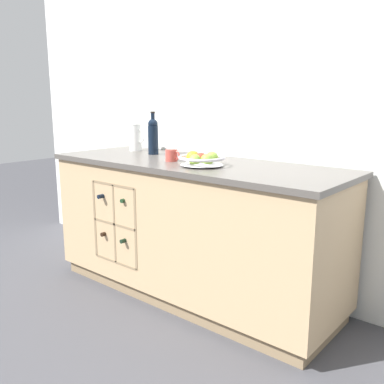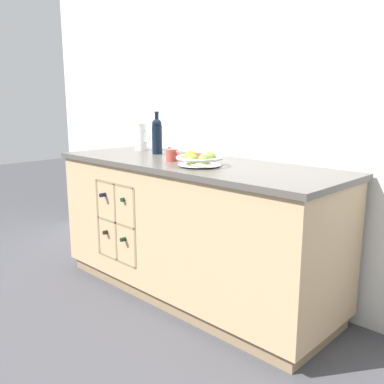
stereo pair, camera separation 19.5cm
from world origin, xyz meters
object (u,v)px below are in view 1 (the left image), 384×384
(white_pitcher, at_px, (136,137))
(ceramic_mug, at_px, (172,155))
(fruit_bowl, at_px, (202,159))
(standing_wine_bottle, at_px, (153,135))

(white_pitcher, bearing_deg, ceramic_mug, -21.89)
(fruit_bowl, relative_size, white_pitcher, 1.35)
(fruit_bowl, bearing_deg, white_pitcher, 162.27)
(fruit_bowl, bearing_deg, ceramic_mug, 171.93)
(fruit_bowl, xyz_separation_m, ceramic_mug, (-0.28, 0.04, -0.00))
(ceramic_mug, bearing_deg, fruit_bowl, -8.07)
(ceramic_mug, bearing_deg, white_pitcher, 158.11)
(white_pitcher, xyz_separation_m, standing_wine_bottle, (0.27, -0.07, 0.03))
(white_pitcher, height_order, ceramic_mug, white_pitcher)
(white_pitcher, distance_m, standing_wine_bottle, 0.28)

